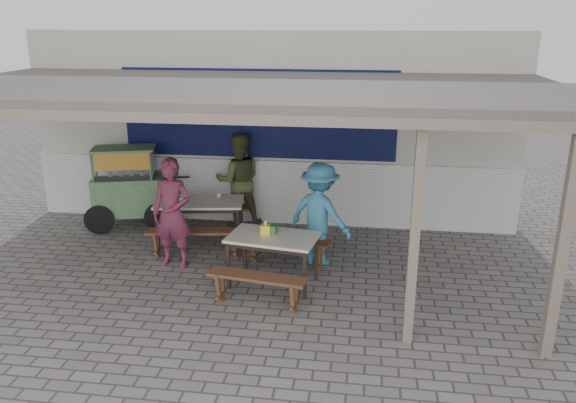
% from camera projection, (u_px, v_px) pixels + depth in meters
% --- Properties ---
extents(ground, '(60.00, 60.00, 0.00)m').
position_uv_depth(ground, '(233.00, 293.00, 7.91)').
color(ground, slate).
rests_on(ground, ground).
extents(back_wall, '(9.00, 1.28, 3.50)m').
position_uv_depth(back_wall, '(274.00, 127.00, 10.75)').
color(back_wall, beige).
rests_on(back_wall, ground).
extents(warung_roof, '(9.00, 4.21, 2.81)m').
position_uv_depth(warung_roof, '(244.00, 91.00, 7.91)').
color(warung_roof, '#5C524F').
rests_on(warung_roof, ground).
extents(table_left, '(1.57, 0.97, 0.75)m').
position_uv_depth(table_left, '(200.00, 205.00, 9.51)').
color(table_left, silver).
rests_on(table_left, ground).
extents(bench_left_street, '(1.59, 0.51, 0.45)m').
position_uv_depth(bench_left_street, '(195.00, 236.00, 9.04)').
color(bench_left_street, brown).
rests_on(bench_left_street, ground).
extents(bench_left_wall, '(1.59, 0.51, 0.45)m').
position_uv_depth(bench_left_wall, '(205.00, 212.00, 10.18)').
color(bench_left_wall, brown).
rests_on(bench_left_wall, ground).
extents(table_right, '(1.34, 0.93, 0.75)m').
position_uv_depth(table_right, '(273.00, 241.00, 7.97)').
color(table_right, silver).
rests_on(table_right, ground).
extents(bench_right_street, '(1.37, 0.49, 0.45)m').
position_uv_depth(bench_right_street, '(257.00, 283.00, 7.45)').
color(bench_right_street, brown).
rests_on(bench_right_street, ground).
extents(bench_right_wall, '(1.37, 0.49, 0.45)m').
position_uv_depth(bench_right_wall, '(287.00, 245.00, 8.70)').
color(bench_right_wall, brown).
rests_on(bench_right_wall, ground).
extents(vendor_cart, '(1.77, 1.08, 1.49)m').
position_uv_depth(vendor_cart, '(128.00, 184.00, 10.23)').
color(vendor_cart, '#6B8F5F').
rests_on(vendor_cart, ground).
extents(patron_street_side, '(0.67, 0.48, 1.72)m').
position_uv_depth(patron_street_side, '(172.00, 213.00, 8.55)').
color(patron_street_side, '#66263D').
rests_on(patron_street_side, ground).
extents(patron_wall_side, '(0.99, 0.86, 1.73)m').
position_uv_depth(patron_wall_side, '(239.00, 180.00, 10.27)').
color(patron_wall_side, '#4E542E').
rests_on(patron_wall_side, ground).
extents(patron_right_table, '(1.21, 1.03, 1.63)m').
position_uv_depth(patron_right_table, '(320.00, 214.00, 8.64)').
color(patron_right_table, teal).
rests_on(patron_right_table, ground).
extents(tissue_box, '(0.14, 0.14, 0.13)m').
position_uv_depth(tissue_box, '(266.00, 229.00, 8.02)').
color(tissue_box, yellow).
rests_on(tissue_box, table_right).
extents(donation_box, '(0.20, 0.15, 0.13)m').
position_uv_depth(donation_box, '(270.00, 229.00, 8.03)').
color(donation_box, '#2E672D').
rests_on(donation_box, table_right).
extents(condiment_jar, '(0.07, 0.07, 0.08)m').
position_uv_depth(condiment_jar, '(219.00, 194.00, 9.70)').
color(condiment_jar, silver).
rests_on(condiment_jar, table_left).
extents(condiment_bowl, '(0.25, 0.25, 0.05)m').
position_uv_depth(condiment_bowl, '(183.00, 198.00, 9.59)').
color(condiment_bowl, white).
rests_on(condiment_bowl, table_left).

